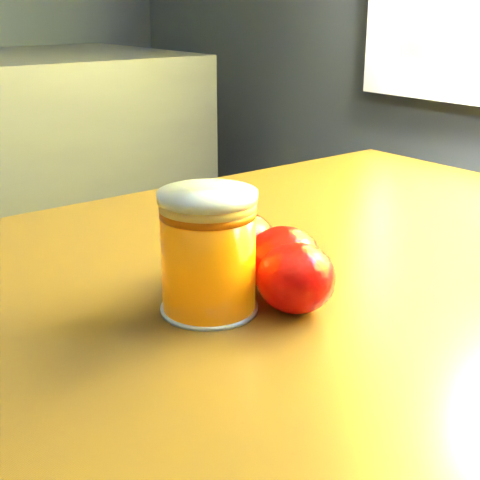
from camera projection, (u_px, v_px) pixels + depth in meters
table at (287, 370)px, 0.67m from camera, size 1.03×0.72×0.77m
juice_glass at (208, 253)px, 0.55m from camera, size 0.08×0.08×0.10m
orange_front at (238, 246)px, 0.63m from camera, size 0.08×0.08×0.07m
orange_back at (296, 278)px, 0.56m from camera, size 0.08×0.08×0.06m
orange_extra at (283, 260)px, 0.60m from camera, size 0.09×0.09×0.06m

